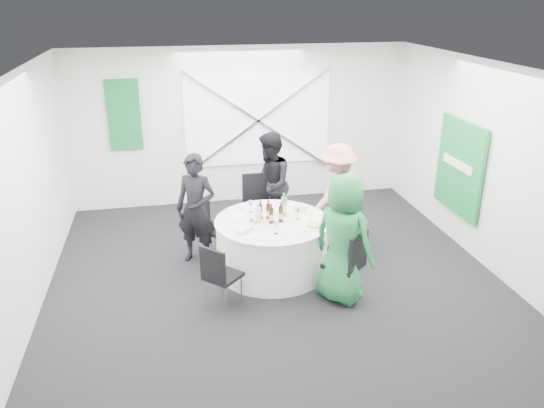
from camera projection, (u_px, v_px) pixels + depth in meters
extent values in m
plane|color=black|center=(275.00, 277.00, 7.27)|extent=(6.00, 6.00, 0.00)
plane|color=white|center=(275.00, 68.00, 6.23)|extent=(6.00, 6.00, 0.00)
plane|color=white|center=(241.00, 126.00, 9.48)|extent=(6.00, 0.00, 6.00)
plane|color=white|center=(355.00, 309.00, 4.02)|extent=(6.00, 0.00, 6.00)
plane|color=white|center=(25.00, 198.00, 6.20)|extent=(0.00, 6.00, 6.00)
plane|color=white|center=(488.00, 166.00, 7.30)|extent=(0.00, 6.00, 6.00)
cube|color=silver|center=(258.00, 120.00, 9.46)|extent=(2.60, 0.03, 1.60)
cube|color=silver|center=(258.00, 121.00, 9.42)|extent=(2.63, 0.05, 1.84)
cube|color=silver|center=(258.00, 121.00, 9.42)|extent=(2.63, 0.05, 1.84)
cube|color=#14652B|center=(124.00, 115.00, 8.95)|extent=(0.55, 0.04, 1.20)
cube|color=#178039|center=(459.00, 167.00, 7.91)|extent=(0.05, 1.20, 1.40)
cylinder|color=silver|center=(272.00, 246.00, 7.32)|extent=(1.52, 1.52, 0.74)
cylinder|color=silver|center=(272.00, 221.00, 7.18)|extent=(1.56, 1.56, 0.02)
cube|color=black|center=(258.00, 209.00, 8.26)|extent=(0.46, 0.46, 0.05)
cube|color=black|center=(256.00, 188.00, 8.35)|extent=(0.43, 0.04, 0.49)
cylinder|color=silver|center=(268.00, 218.00, 8.55)|extent=(0.02, 0.02, 0.47)
cylinder|color=silver|center=(245.00, 220.00, 8.49)|extent=(0.02, 0.02, 0.47)
cylinder|color=silver|center=(272.00, 228.00, 8.22)|extent=(0.02, 0.02, 0.47)
cylinder|color=silver|center=(249.00, 230.00, 8.15)|extent=(0.02, 0.02, 0.47)
cube|color=black|center=(213.00, 229.00, 7.73)|extent=(0.55, 0.55, 0.05)
cube|color=black|center=(202.00, 212.00, 7.72)|extent=(0.26, 0.31, 0.42)
cylinder|color=silver|center=(211.00, 237.00, 8.01)|extent=(0.02, 0.02, 0.40)
cylinder|color=silver|center=(199.00, 245.00, 7.75)|extent=(0.02, 0.02, 0.40)
cylinder|color=silver|center=(228.00, 241.00, 7.87)|extent=(0.02, 0.02, 0.40)
cylinder|color=silver|center=(217.00, 249.00, 7.61)|extent=(0.02, 0.02, 0.40)
cube|color=black|center=(339.00, 225.00, 7.81)|extent=(0.52, 0.52, 0.05)
cube|color=black|center=(351.00, 207.00, 7.81)|extent=(0.16, 0.39, 0.44)
cylinder|color=silver|center=(355.00, 241.00, 7.84)|extent=(0.02, 0.02, 0.42)
cylinder|color=silver|center=(341.00, 232.00, 8.11)|extent=(0.02, 0.02, 0.42)
cylinder|color=silver|center=(336.00, 246.00, 7.69)|extent=(0.02, 0.02, 0.42)
cylinder|color=silver|center=(323.00, 237.00, 7.96)|extent=(0.02, 0.02, 0.42)
cube|color=black|center=(343.00, 265.00, 6.66)|extent=(0.60, 0.60, 0.05)
cube|color=black|center=(359.00, 251.00, 6.45)|extent=(0.33, 0.30, 0.45)
cylinder|color=silver|center=(347.00, 291.00, 6.52)|extent=(0.02, 0.02, 0.43)
cylinder|color=silver|center=(361.00, 280.00, 6.77)|extent=(0.02, 0.02, 0.43)
cylinder|color=silver|center=(324.00, 282.00, 6.71)|extent=(0.02, 0.02, 0.43)
cylinder|color=silver|center=(338.00, 272.00, 6.97)|extent=(0.02, 0.02, 0.43)
cube|color=black|center=(223.00, 276.00, 6.47)|extent=(0.55, 0.55, 0.05)
cube|color=black|center=(213.00, 265.00, 6.24)|extent=(0.29, 0.29, 0.41)
cylinder|color=silver|center=(206.00, 293.00, 6.51)|extent=(0.02, 0.02, 0.40)
cylinder|color=silver|center=(226.00, 301.00, 6.35)|extent=(0.02, 0.02, 0.40)
cylinder|color=silver|center=(222.00, 282.00, 6.75)|extent=(0.02, 0.02, 0.40)
cylinder|color=silver|center=(241.00, 289.00, 6.59)|extent=(0.02, 0.02, 0.40)
imported|color=black|center=(196.00, 209.00, 7.43)|extent=(0.69, 0.61, 1.60)
imported|color=black|center=(270.00, 185.00, 8.29)|extent=(0.57, 0.87, 1.66)
imported|color=#D78E8B|center=(337.00, 196.00, 7.94)|extent=(1.13, 0.92, 1.59)
imported|color=#20783D|center=(343.00, 239.00, 6.47)|extent=(0.92, 0.97, 1.66)
cylinder|color=white|center=(265.00, 206.00, 7.64)|extent=(0.26, 0.26, 0.01)
cylinder|color=white|center=(237.00, 216.00, 7.29)|extent=(0.27, 0.27, 0.01)
cylinder|color=white|center=(300.00, 211.00, 7.46)|extent=(0.26, 0.26, 0.01)
cylinder|color=#89A257|center=(300.00, 210.00, 7.45)|extent=(0.17, 0.17, 0.02)
cylinder|color=white|center=(313.00, 226.00, 6.97)|extent=(0.28, 0.28, 0.01)
cylinder|color=#89A257|center=(313.00, 225.00, 6.96)|extent=(0.19, 0.19, 0.02)
cylinder|color=white|center=(249.00, 235.00, 6.73)|extent=(0.27, 0.27, 0.01)
cube|color=silver|center=(244.00, 231.00, 6.77)|extent=(0.20, 0.18, 0.05)
cylinder|color=#361C09|center=(260.00, 212.00, 7.19)|extent=(0.06, 0.06, 0.20)
cylinder|color=#361C09|center=(260.00, 203.00, 7.14)|extent=(0.02, 0.02, 0.06)
cylinder|color=#E7D57A|center=(260.00, 213.00, 7.19)|extent=(0.06, 0.06, 0.07)
cylinder|color=#361C09|center=(268.00, 211.00, 7.19)|extent=(0.06, 0.06, 0.21)
cylinder|color=#361C09|center=(268.00, 202.00, 7.14)|extent=(0.02, 0.02, 0.06)
cylinder|color=#E7D57A|center=(268.00, 213.00, 7.20)|extent=(0.06, 0.06, 0.07)
cylinder|color=#361C09|center=(281.00, 214.00, 7.09)|extent=(0.06, 0.06, 0.22)
cylinder|color=#361C09|center=(281.00, 205.00, 7.04)|extent=(0.02, 0.02, 0.06)
cylinder|color=#E7D57A|center=(281.00, 216.00, 7.10)|extent=(0.06, 0.06, 0.08)
cylinder|color=#361C09|center=(271.00, 216.00, 7.05)|extent=(0.06, 0.06, 0.22)
cylinder|color=#361C09|center=(271.00, 206.00, 7.00)|extent=(0.02, 0.02, 0.06)
cylinder|color=#E7D57A|center=(271.00, 217.00, 7.06)|extent=(0.06, 0.06, 0.08)
cylinder|color=green|center=(284.00, 207.00, 7.27)|extent=(0.08, 0.08, 0.27)
cylinder|color=green|center=(284.00, 195.00, 7.21)|extent=(0.03, 0.03, 0.06)
cylinder|color=#E7D57A|center=(284.00, 208.00, 7.28)|extent=(0.08, 0.08, 0.10)
cylinder|color=silver|center=(258.00, 215.00, 7.07)|extent=(0.08, 0.08, 0.22)
cylinder|color=silver|center=(258.00, 205.00, 7.02)|extent=(0.03, 0.03, 0.06)
cylinder|color=#E7D57A|center=(258.00, 216.00, 7.08)|extent=(0.08, 0.08, 0.08)
cylinder|color=white|center=(255.00, 232.00, 6.83)|extent=(0.06, 0.06, 0.00)
cylinder|color=white|center=(255.00, 228.00, 6.81)|extent=(0.01, 0.01, 0.10)
cone|color=white|center=(255.00, 223.00, 6.78)|extent=(0.07, 0.07, 0.08)
cylinder|color=white|center=(252.00, 229.00, 6.90)|extent=(0.06, 0.06, 0.00)
cylinder|color=white|center=(252.00, 226.00, 6.88)|extent=(0.01, 0.01, 0.10)
cone|color=white|center=(251.00, 220.00, 6.85)|extent=(0.07, 0.07, 0.08)
cylinder|color=white|center=(251.00, 212.00, 7.43)|extent=(0.06, 0.06, 0.00)
cylinder|color=white|center=(251.00, 209.00, 7.41)|extent=(0.01, 0.01, 0.10)
cone|color=white|center=(251.00, 204.00, 7.39)|extent=(0.07, 0.07, 0.08)
cylinder|color=white|center=(276.00, 234.00, 6.78)|extent=(0.06, 0.06, 0.00)
cylinder|color=white|center=(276.00, 230.00, 6.76)|extent=(0.01, 0.01, 0.10)
cone|color=white|center=(276.00, 224.00, 6.73)|extent=(0.07, 0.07, 0.08)
cylinder|color=white|center=(298.00, 219.00, 7.21)|extent=(0.06, 0.06, 0.00)
cylinder|color=white|center=(298.00, 215.00, 7.19)|extent=(0.01, 0.01, 0.10)
cone|color=white|center=(298.00, 210.00, 7.16)|extent=(0.07, 0.07, 0.08)
cylinder|color=white|center=(285.00, 212.00, 7.43)|extent=(0.06, 0.06, 0.00)
cylinder|color=white|center=(285.00, 209.00, 7.42)|extent=(0.01, 0.01, 0.10)
cone|color=white|center=(285.00, 204.00, 7.39)|extent=(0.07, 0.07, 0.08)
cube|color=silver|center=(303.00, 233.00, 6.78)|extent=(0.11, 0.12, 0.01)
cube|color=silver|center=(314.00, 225.00, 7.02)|extent=(0.12, 0.12, 0.01)
cube|color=silver|center=(309.00, 213.00, 7.40)|extent=(0.09, 0.14, 0.01)
cube|color=silver|center=(296.00, 207.00, 7.60)|extent=(0.08, 0.14, 0.01)
cube|color=silver|center=(234.00, 229.00, 6.91)|extent=(0.10, 0.13, 0.01)
cube|color=silver|center=(253.00, 237.00, 6.68)|extent=(0.10, 0.13, 0.01)
cube|color=silver|center=(241.00, 210.00, 7.52)|extent=(0.10, 0.13, 0.01)
cube|color=silver|center=(230.00, 220.00, 7.17)|extent=(0.08, 0.14, 0.01)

